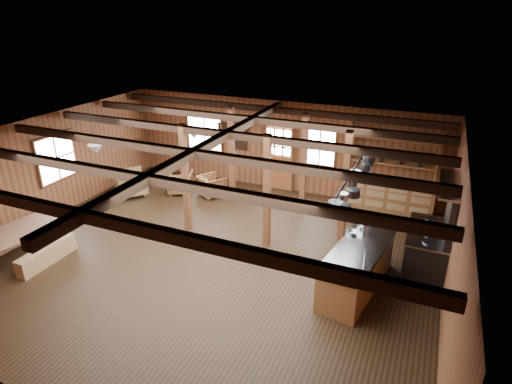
# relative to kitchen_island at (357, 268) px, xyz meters

# --- Properties ---
(room) EXTENTS (10.04, 9.04, 2.84)m
(room) POSITION_rel_kitchen_island_xyz_m (-3.34, -0.14, 0.92)
(room) COLOR black
(room) RESTS_ON ground
(ceiling_joists) EXTENTS (9.80, 8.82, 0.18)m
(ceiling_joists) POSITION_rel_kitchen_island_xyz_m (-3.34, 0.04, 2.20)
(ceiling_joists) COLOR black
(ceiling_joists) RESTS_ON ceiling
(timber_posts) EXTENTS (3.95, 2.35, 2.80)m
(timber_posts) POSITION_rel_kitchen_island_xyz_m (-2.82, 1.94, 0.92)
(timber_posts) COLOR #492714
(timber_posts) RESTS_ON floor
(back_door) EXTENTS (1.02, 0.08, 2.15)m
(back_door) POSITION_rel_kitchen_island_xyz_m (-3.34, 4.31, 0.40)
(back_door) COLOR brown
(back_door) RESTS_ON floor
(window_back_left) EXTENTS (1.32, 0.06, 1.32)m
(window_back_left) POSITION_rel_kitchen_island_xyz_m (-5.94, 4.32, 1.12)
(window_back_left) COLOR white
(window_back_left) RESTS_ON wall_back
(window_back_right) EXTENTS (1.02, 0.06, 1.32)m
(window_back_right) POSITION_rel_kitchen_island_xyz_m (-2.04, 4.32, 1.12)
(window_back_right) COLOR white
(window_back_right) RESTS_ON wall_back
(window_left) EXTENTS (0.14, 1.24, 1.32)m
(window_left) POSITION_rel_kitchen_island_xyz_m (-8.30, 0.36, 1.12)
(window_left) COLOR white
(window_left) RESTS_ON wall_back
(notice_boards) EXTENTS (1.08, 0.03, 0.90)m
(notice_boards) POSITION_rel_kitchen_island_xyz_m (-4.83, 4.31, 1.16)
(notice_boards) COLOR beige
(notice_boards) RESTS_ON wall_back
(back_counter) EXTENTS (2.55, 0.60, 2.45)m
(back_counter) POSITION_rel_kitchen_island_xyz_m (0.06, 4.06, 0.12)
(back_counter) COLOR brown
(back_counter) RESTS_ON floor
(pendant_lamps) EXTENTS (1.86, 2.36, 0.66)m
(pendant_lamps) POSITION_rel_kitchen_island_xyz_m (-5.59, 0.86, 1.77)
(pendant_lamps) COLOR #2A2A2D
(pendant_lamps) RESTS_ON ceiling
(pot_rack) EXTENTS (0.45, 3.00, 0.44)m
(pot_rack) POSITION_rel_kitchen_island_xyz_m (-0.25, 0.10, 1.80)
(pot_rack) COLOR #2A2A2D
(pot_rack) RESTS_ON ceiling
(kitchen_island) EXTENTS (1.25, 2.60, 1.20)m
(kitchen_island) POSITION_rel_kitchen_island_xyz_m (0.00, 0.00, 0.00)
(kitchen_island) COLOR brown
(kitchen_island) RESTS_ON floor
(step_stool) EXTENTS (0.51, 0.43, 0.39)m
(step_stool) POSITION_rel_kitchen_island_xyz_m (-0.37, -0.95, -0.29)
(step_stool) COLOR olive
(step_stool) RESTS_ON floor
(commercial_range) EXTENTS (0.89, 1.73, 2.13)m
(commercial_range) POSITION_rel_kitchen_island_xyz_m (1.31, 1.17, 0.20)
(commercial_range) COLOR #2A2A2D
(commercial_range) RESTS_ON floor
(dining_table) EXTENTS (1.51, 2.22, 0.72)m
(dining_table) POSITION_rel_kitchen_island_xyz_m (-7.24, -1.83, -0.12)
(dining_table) COLOR brown
(dining_table) RESTS_ON floor
(bench_wall) EXTENTS (0.27, 1.45, 0.40)m
(bench_wall) POSITION_rel_kitchen_island_xyz_m (-7.99, -1.83, -0.28)
(bench_wall) COLOR olive
(bench_wall) RESTS_ON floor
(bench_aisle) EXTENTS (0.28, 1.48, 0.41)m
(bench_aisle) POSITION_rel_kitchen_island_xyz_m (-6.61, -1.83, -0.27)
(bench_aisle) COLOR olive
(bench_aisle) RESTS_ON floor
(armchair_a) EXTENTS (0.97, 0.98, 0.68)m
(armchair_a) POSITION_rel_kitchen_island_xyz_m (-6.00, 2.80, -0.14)
(armchair_a) COLOR brown
(armchair_a) RESTS_ON floor
(armchair_b) EXTENTS (0.95, 0.96, 0.65)m
(armchair_b) POSITION_rel_kitchen_island_xyz_m (-5.00, 2.97, -0.15)
(armchair_b) COLOR brown
(armchair_b) RESTS_ON floor
(armchair_c) EXTENTS (1.20, 1.21, 0.79)m
(armchair_c) POSITION_rel_kitchen_island_xyz_m (-7.29, 2.05, -0.08)
(armchair_c) COLOR olive
(armchair_c) RESTS_ON floor
(counter_pot) EXTENTS (0.29, 0.29, 0.18)m
(counter_pot) POSITION_rel_kitchen_island_xyz_m (-0.06, 0.83, 0.55)
(counter_pot) COLOR #B1B4B8
(counter_pot) RESTS_ON kitchen_island
(bowl) EXTENTS (0.28, 0.28, 0.06)m
(bowl) POSITION_rel_kitchen_island_xyz_m (-0.26, 0.53, 0.49)
(bowl) COLOR silver
(bowl) RESTS_ON kitchen_island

